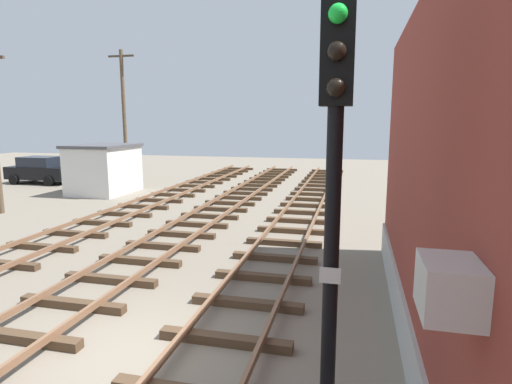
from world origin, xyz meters
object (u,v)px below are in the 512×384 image
Objects in this scene: parked_car_black at (41,170)px; utility_pole_far at (124,114)px; signal_mast at (333,185)px; control_hut at (104,169)px; parked_car_green at (93,169)px.

parked_car_black is 0.49× the size of utility_pole_far.
signal_mast is 0.62× the size of utility_pole_far.
control_hut is 0.44× the size of utility_pole_far.
parked_car_green and parked_car_black have the same top height.
control_hut reaches higher than parked_car_black.
parked_car_green is 4.24m from utility_pole_far.
control_hut is 5.02m from parked_car_green.
signal_mast is at bearing -49.90° from control_hut.
signal_mast is at bearing -43.00° from parked_car_black.
utility_pole_far is (-1.14, 4.35, 3.10)m from control_hut.
control_hut is (-13.59, 16.14, -1.94)m from signal_mast.
control_hut is at bearing -20.65° from parked_car_black.
parked_car_green is at bearing 130.39° from signal_mast.
parked_car_black is (-6.24, 2.35, -0.49)m from control_hut.
utility_pole_far is (2.18, 0.61, 3.58)m from parked_car_green.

